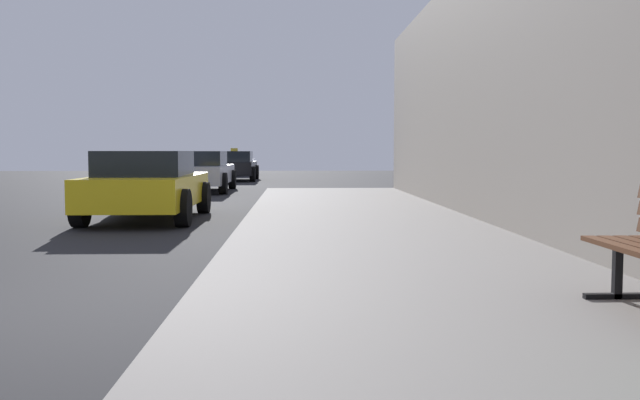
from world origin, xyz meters
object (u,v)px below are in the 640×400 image
object	(u,v)px
car_black	(233,166)
car_silver	(200,171)
car_yellow	(147,185)
car_blue	(235,163)

from	to	relation	value
car_black	car_silver	bearing A→B (deg)	-92.05
car_yellow	car_blue	xyz separation A→B (m)	(-0.53, 24.00, 0.00)
car_silver	car_black	distance (m)	8.16
car_silver	car_blue	xyz separation A→B (m)	(-0.25, 15.02, 0.00)
car_black	car_blue	size ratio (longest dim) A/B	0.92
car_yellow	car_black	bearing A→B (deg)	89.94
car_black	car_blue	bearing A→B (deg)	94.55
car_yellow	car_blue	bearing A→B (deg)	91.26
car_silver	car_black	size ratio (longest dim) A/B	1.12
car_blue	car_silver	bearing A→B (deg)	-89.03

